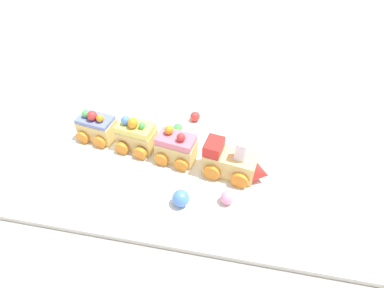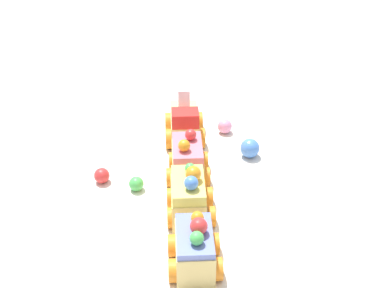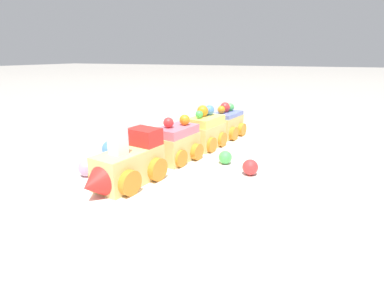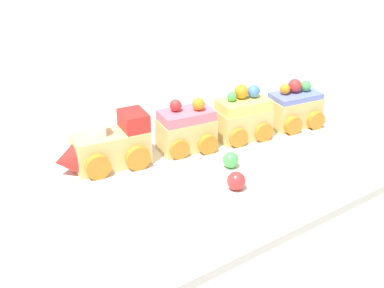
{
  "view_description": "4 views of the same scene",
  "coord_description": "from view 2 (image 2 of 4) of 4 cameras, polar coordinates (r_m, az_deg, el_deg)",
  "views": [
    {
      "loc": [
        0.13,
        -0.44,
        0.46
      ],
      "look_at": [
        0.05,
        -0.03,
        0.07
      ],
      "focal_mm": 28.0,
      "sensor_mm": 36.0,
      "label": 1
    },
    {
      "loc": [
        -0.63,
        0.12,
        0.49
      ],
      "look_at": [
        0.0,
        -0.02,
        0.08
      ],
      "focal_mm": 50.0,
      "sensor_mm": 36.0,
      "label": 2
    },
    {
      "loc": [
        0.45,
        0.19,
        0.18
      ],
      "look_at": [
        -0.01,
        0.0,
        0.04
      ],
      "focal_mm": 28.0,
      "sensor_mm": 36.0,
      "label": 3
    },
    {
      "loc": [
        0.41,
        0.54,
        0.36
      ],
      "look_at": [
        0.03,
        0.02,
        0.04
      ],
      "focal_mm": 50.0,
      "sensor_mm": 36.0,
      "label": 4
    }
  ],
  "objects": [
    {
      "name": "ground_plane",
      "position": [
        0.81,
        -1.55,
        -4.98
      ],
      "size": [
        10.0,
        10.0,
        0.0
      ],
      "primitive_type": "plane",
      "color": "gray"
    },
    {
      "name": "display_board",
      "position": [
        0.81,
        -1.55,
        -4.64
      ],
      "size": [
        0.82,
        0.43,
        0.01
      ],
      "primitive_type": "cube",
      "color": "white",
      "rests_on": "ground_plane"
    },
    {
      "name": "cake_train_locomotive",
      "position": [
        0.9,
        -0.82,
        2.28
      ],
      "size": [
        0.13,
        0.08,
        0.09
      ],
      "rotation": [
        0.0,
        0.0,
        -0.17
      ],
      "color": "#E5C675",
      "rests_on": "display_board"
    },
    {
      "name": "cake_car_strawberry",
      "position": [
        0.8,
        -0.49,
        -1.84
      ],
      "size": [
        0.08,
        0.08,
        0.08
      ],
      "rotation": [
        0.0,
        0.0,
        -0.17
      ],
      "color": "#E5C675",
      "rests_on": "display_board"
    },
    {
      "name": "cake_car_lemon",
      "position": [
        0.73,
        -0.14,
        -5.75
      ],
      "size": [
        0.08,
        0.08,
        0.08
      ],
      "rotation": [
        0.0,
        0.0,
        -0.17
      ],
      "color": "#E5C675",
      "rests_on": "display_board"
    },
    {
      "name": "cake_car_blueberry",
      "position": [
        0.66,
        0.29,
        -11.13
      ],
      "size": [
        0.08,
        0.08,
        0.07
      ],
      "rotation": [
        0.0,
        0.0,
        -0.17
      ],
      "color": "#E5C675",
      "rests_on": "display_board"
    },
    {
      "name": "gumball_red",
      "position": [
        0.81,
        -9.6,
        -3.34
      ],
      "size": [
        0.02,
        0.02,
        0.02
      ],
      "primitive_type": "sphere",
      "color": "red",
      "rests_on": "display_board"
    },
    {
      "name": "gumball_green",
      "position": [
        0.79,
        -5.91,
        -4.44
      ],
      "size": [
        0.02,
        0.02,
        0.02
      ],
      "primitive_type": "sphere",
      "color": "#4CBC56",
      "rests_on": "display_board"
    },
    {
      "name": "gumball_pink",
      "position": [
        0.93,
        3.52,
        1.91
      ],
      "size": [
        0.03,
        0.03,
        0.03
      ],
      "primitive_type": "sphere",
      "color": "pink",
      "rests_on": "display_board"
    },
    {
      "name": "gumball_blue",
      "position": [
        0.86,
        6.19,
        -0.44
      ],
      "size": [
        0.03,
        0.03,
        0.03
      ],
      "primitive_type": "sphere",
      "color": "#4C84E0",
      "rests_on": "display_board"
    }
  ]
}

